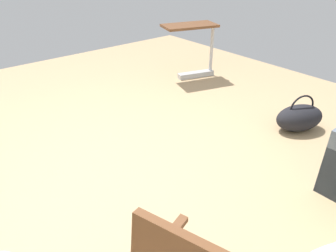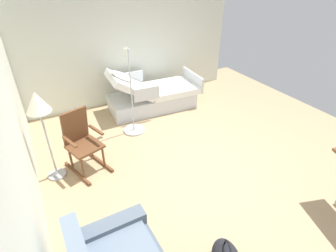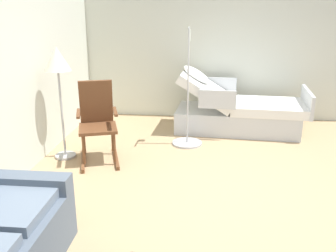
{
  "view_description": "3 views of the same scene",
  "coord_description": "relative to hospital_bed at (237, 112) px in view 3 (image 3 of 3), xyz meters",
  "views": [
    {
      "loc": [
        1.28,
        2.2,
        1.8
      ],
      "look_at": [
        0.01,
        0.67,
        0.65
      ],
      "focal_mm": 32.71,
      "sensor_mm": 36.0,
      "label": 1
    },
    {
      "loc": [
        -3.01,
        2.2,
        2.97
      ],
      "look_at": [
        0.08,
        0.53,
        0.81
      ],
      "focal_mm": 28.65,
      "sensor_mm": 36.0,
      "label": 2
    },
    {
      "loc": [
        -3.83,
        0.31,
        2.0
      ],
      "look_at": [
        -0.28,
        0.7,
        0.83
      ],
      "focal_mm": 40.3,
      "sensor_mm": 36.0,
      "label": 3
    }
  ],
  "objects": [
    {
      "name": "ground_plane",
      "position": [
        -2.14,
        0.17,
        -0.31
      ],
      "size": [
        7.13,
        7.13,
        0.0
      ],
      "primitive_type": "plane",
      "color": "tan"
    },
    {
      "name": "back_wall",
      "position": [
        -2.14,
        2.72,
        1.04
      ],
      "size": [
        5.9,
        0.1,
        2.7
      ],
      "primitive_type": "cube",
      "color": "silver",
      "rests_on": "ground"
    },
    {
      "name": "side_wall",
      "position": [
        0.76,
        0.17,
        1.04
      ],
      "size": [
        0.1,
        5.2,
        2.7
      ],
      "primitive_type": "cube",
      "color": "silver",
      "rests_on": "ground"
    },
    {
      "name": "hospital_bed",
      "position": [
        0.0,
        0.0,
        0.0
      ],
      "size": [
        1.1,
        2.11,
        1.09
      ],
      "color": "silver",
      "rests_on": "ground"
    },
    {
      "name": "rocking_chair",
      "position": [
        -1.4,
        1.91,
        0.2
      ],
      "size": [
        0.87,
        0.68,
        1.05
      ],
      "color": "brown",
      "rests_on": "ground"
    },
    {
      "name": "floor_lamp",
      "position": [
        -1.4,
        2.39,
        0.92
      ],
      "size": [
        0.34,
        0.34,
        1.48
      ],
      "color": "#B2B5BA",
      "rests_on": "ground"
    },
    {
      "name": "iv_pole",
      "position": [
        -0.72,
        0.77,
        -0.06
      ],
      "size": [
        0.44,
        0.44,
        1.69
      ],
      "color": "#B2B5BA",
      "rests_on": "ground"
    }
  ]
}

